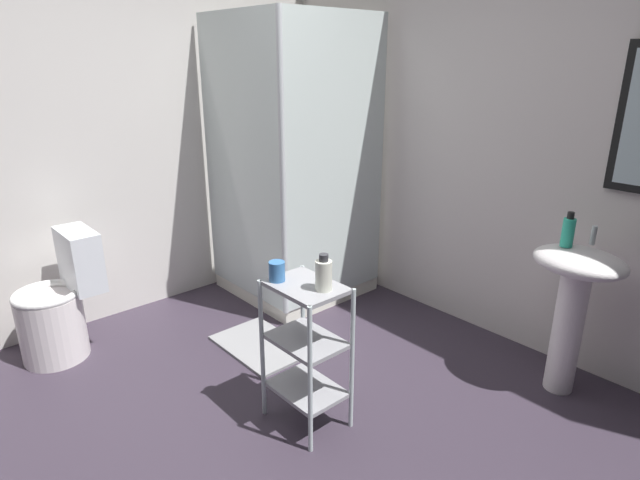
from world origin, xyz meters
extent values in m
cube|color=#362D3A|center=(0.00, 0.00, -0.01)|extent=(4.20, 4.20, 0.02)
cube|color=silver|center=(0.00, 1.85, 1.25)|extent=(4.20, 0.10, 2.50)
cube|color=silver|center=(-1.85, 0.00, 1.25)|extent=(0.10, 4.20, 2.50)
cube|color=white|center=(-1.31, 1.28, 0.05)|extent=(0.90, 0.90, 0.10)
cube|color=silver|center=(-1.31, 0.83, 1.05)|extent=(0.90, 0.02, 1.90)
cube|color=silver|center=(-0.86, 1.28, 1.05)|extent=(0.02, 0.90, 1.90)
cylinder|color=silver|center=(-0.86, 0.83, 1.05)|extent=(0.04, 0.04, 1.90)
cylinder|color=silver|center=(-1.31, 1.28, 0.10)|extent=(0.08, 0.08, 0.00)
cylinder|color=white|center=(0.68, 1.52, 0.34)|extent=(0.15, 0.15, 0.68)
ellipsoid|color=white|center=(0.68, 1.52, 0.75)|extent=(0.46, 0.37, 0.13)
cylinder|color=silver|center=(0.68, 1.64, 0.86)|extent=(0.03, 0.03, 0.10)
cylinder|color=white|center=(-1.48, -0.44, 0.20)|extent=(0.37, 0.37, 0.40)
torus|color=white|center=(-1.48, -0.44, 0.42)|extent=(0.37, 0.37, 0.04)
cube|color=white|center=(-1.48, -0.23, 0.58)|extent=(0.35, 0.17, 0.36)
cylinder|color=silver|center=(-0.21, 0.19, 0.37)|extent=(0.02, 0.02, 0.74)
cylinder|color=silver|center=(0.15, 0.19, 0.37)|extent=(0.02, 0.02, 0.74)
cylinder|color=silver|center=(-0.21, 0.45, 0.37)|extent=(0.02, 0.02, 0.74)
cylinder|color=silver|center=(0.15, 0.45, 0.37)|extent=(0.02, 0.02, 0.74)
cube|color=#99999E|center=(-0.03, 0.32, 0.18)|extent=(0.36, 0.26, 0.02)
cube|color=#99999E|center=(-0.03, 0.32, 0.45)|extent=(0.36, 0.26, 0.02)
cube|color=#99999E|center=(-0.03, 0.32, 0.73)|extent=(0.36, 0.26, 0.02)
cylinder|color=#2DBC99|center=(0.61, 1.51, 0.88)|extent=(0.06, 0.06, 0.15)
cylinder|color=black|center=(0.61, 1.51, 0.97)|extent=(0.03, 0.03, 0.03)
cylinder|color=white|center=(0.07, 0.34, 0.81)|extent=(0.08, 0.08, 0.14)
cylinder|color=#333338|center=(0.07, 0.34, 0.89)|extent=(0.04, 0.04, 0.03)
cylinder|color=#3870B2|center=(-0.15, 0.25, 0.79)|extent=(0.08, 0.08, 0.09)
cube|color=gray|center=(-0.75, 0.55, 0.01)|extent=(0.60, 0.40, 0.02)
camera|label=1|loc=(1.64, -1.08, 1.72)|focal=29.27mm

